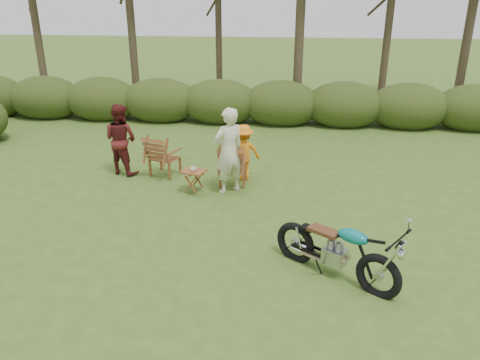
# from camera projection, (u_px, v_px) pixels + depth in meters

# --- Properties ---
(ground) EXTENTS (80.00, 80.00, 0.00)m
(ground) POSITION_uv_depth(u_px,v_px,m) (264.00, 278.00, 7.05)
(ground) COLOR #34531B
(ground) RESTS_ON ground
(motorcycle) EXTENTS (2.07, 1.79, 1.14)m
(motorcycle) POSITION_uv_depth(u_px,v_px,m) (333.00, 275.00, 7.13)
(motorcycle) COLOR #0DB5B1
(motorcycle) RESTS_ON ground
(lawn_chair_right) EXTENTS (0.65, 0.65, 0.94)m
(lawn_chair_right) POSITION_uv_depth(u_px,v_px,m) (233.00, 184.00, 10.47)
(lawn_chair_right) COLOR #622F18
(lawn_chair_right) RESTS_ON ground
(lawn_chair_left) EXTENTS (0.87, 0.87, 0.99)m
(lawn_chair_left) POSITION_uv_depth(u_px,v_px,m) (166.00, 175.00, 11.01)
(lawn_chair_left) COLOR brown
(lawn_chair_left) RESTS_ON ground
(side_table) EXTENTS (0.59, 0.54, 0.50)m
(side_table) POSITION_uv_depth(u_px,v_px,m) (194.00, 182.00, 9.95)
(side_table) COLOR brown
(side_table) RESTS_ON ground
(cup) EXTENTS (0.16, 0.16, 0.10)m
(cup) POSITION_uv_depth(u_px,v_px,m) (193.00, 169.00, 9.79)
(cup) COLOR beige
(cup) RESTS_ON side_table
(adult_a) EXTENTS (0.80, 0.76, 1.85)m
(adult_a) POSITION_uv_depth(u_px,v_px,m) (229.00, 192.00, 10.07)
(adult_a) COLOR beige
(adult_a) RESTS_ON ground
(adult_b) EXTENTS (0.97, 0.87, 1.66)m
(adult_b) POSITION_uv_depth(u_px,v_px,m) (124.00, 173.00, 11.14)
(adult_b) COLOR #501717
(adult_b) RESTS_ON ground
(child) EXTENTS (0.95, 0.80, 1.28)m
(child) POSITION_uv_depth(u_px,v_px,m) (243.00, 179.00, 10.79)
(child) COLOR orange
(child) RESTS_ON ground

